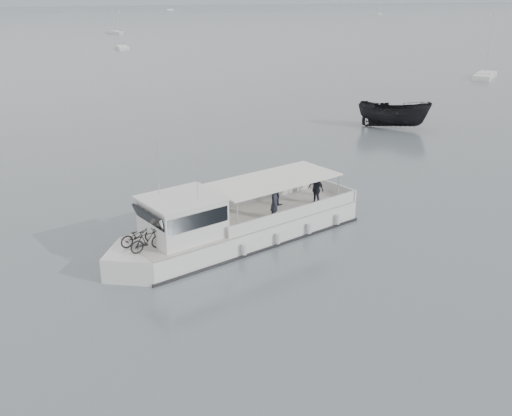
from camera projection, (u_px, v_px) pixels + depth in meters
name	position (u px, v px, depth m)	size (l,w,h in m)	color
ground	(137.00, 236.00, 29.45)	(1400.00, 1400.00, 0.00)	slate
tour_boat	(227.00, 227.00, 28.05)	(14.21, 5.86, 5.93)	white
dark_motorboat	(394.00, 114.00, 52.33)	(2.48, 6.60, 2.55)	black
moored_fleet	(15.00, 32.00, 174.31)	(412.72, 343.02, 8.83)	white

